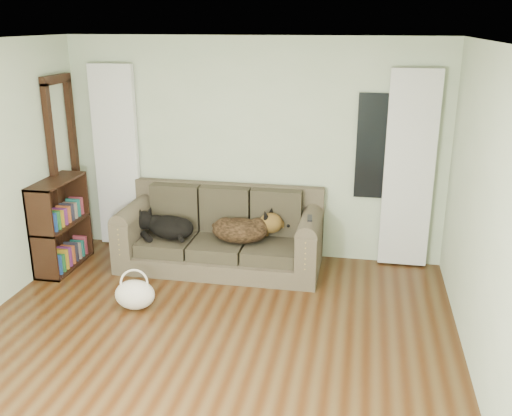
% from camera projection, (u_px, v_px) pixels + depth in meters
% --- Properties ---
extents(floor, '(5.00, 5.00, 0.00)m').
position_uv_depth(floor, '(196.00, 363.00, 4.82)').
color(floor, '#3C1E0B').
rests_on(floor, ground).
extents(ceiling, '(5.00, 5.00, 0.00)m').
position_uv_depth(ceiling, '(184.00, 44.00, 4.01)').
color(ceiling, white).
rests_on(ceiling, ground).
extents(wall_back, '(4.50, 0.04, 2.60)m').
position_uv_depth(wall_back, '(253.00, 150.00, 6.75)').
color(wall_back, beige).
rests_on(wall_back, ground).
extents(wall_right, '(0.04, 5.00, 2.60)m').
position_uv_depth(wall_right, '(498.00, 238.00, 4.01)').
color(wall_right, beige).
rests_on(wall_right, ground).
extents(curtain_left, '(0.55, 0.08, 2.25)m').
position_uv_depth(curtain_left, '(117.00, 157.00, 7.02)').
color(curtain_left, white).
rests_on(curtain_left, ground).
extents(curtain_right, '(0.55, 0.08, 2.25)m').
position_uv_depth(curtain_right, '(409.00, 171.00, 6.39)').
color(curtain_right, white).
rests_on(curtain_right, ground).
extents(window_pane, '(0.50, 0.03, 1.20)m').
position_uv_depth(window_pane, '(379.00, 147.00, 6.43)').
color(window_pane, black).
rests_on(window_pane, wall_back).
extents(door_casing, '(0.07, 0.60, 2.10)m').
position_uv_depth(door_casing, '(65.00, 171.00, 6.80)').
color(door_casing, black).
rests_on(door_casing, ground).
extents(sofa, '(2.31, 1.00, 0.95)m').
position_uv_depth(sofa, '(220.00, 230.00, 6.57)').
color(sofa, '#3C3529').
rests_on(sofa, floor).
extents(dog_black_lab, '(0.72, 0.63, 0.25)m').
position_uv_depth(dog_black_lab, '(168.00, 226.00, 6.62)').
color(dog_black_lab, black).
rests_on(dog_black_lab, sofa).
extents(dog_shepherd, '(0.68, 0.48, 0.30)m').
position_uv_depth(dog_shepherd, '(244.00, 229.00, 6.49)').
color(dog_shepherd, black).
rests_on(dog_shepherd, sofa).
extents(tv_remote, '(0.07, 0.20, 0.02)m').
position_uv_depth(tv_remote, '(310.00, 218.00, 6.14)').
color(tv_remote, black).
rests_on(tv_remote, sofa).
extents(tote_bag, '(0.44, 0.35, 0.30)m').
position_uv_depth(tote_bag, '(135.00, 294.00, 5.69)').
color(tote_bag, silver).
rests_on(tote_bag, floor).
extents(bookshelf, '(0.32, 0.85, 1.05)m').
position_uv_depth(bookshelf, '(61.00, 226.00, 6.56)').
color(bookshelf, black).
rests_on(bookshelf, floor).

